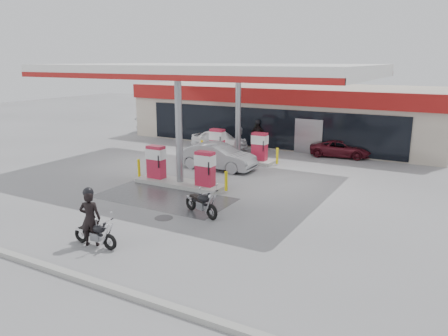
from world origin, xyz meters
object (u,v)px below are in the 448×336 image
object	(u,v)px
parked_motorcycle	(202,204)
main_motorcycle	(96,235)
pump_island_near	(180,171)
sedan_white	(219,140)
hatchback_silver	(217,156)
parked_car_right	(341,149)
attendant	(240,142)
biker_main	(90,218)
parked_car_left	(163,125)
pump_island_far	(238,149)
biker_walking	(258,135)

from	to	relation	value
parked_motorcycle	main_motorcycle	bearing A→B (deg)	-86.41
pump_island_near	sedan_white	world-z (taller)	pump_island_near
hatchback_silver	parked_car_right	xyz separation A→B (m)	(5.09, 6.40, -0.20)
attendant	hatchback_silver	size ratio (longest dim) A/B	0.43
biker_main	sedan_white	world-z (taller)	biker_main
main_motorcycle	hatchback_silver	distance (m)	10.86
main_motorcycle	parked_car_left	world-z (taller)	parked_car_left
pump_island_far	hatchback_silver	bearing A→B (deg)	-90.56
biker_main	parked_motorcycle	bearing A→B (deg)	-137.95
sedan_white	hatchback_silver	world-z (taller)	hatchback_silver
main_motorcycle	sedan_white	distance (m)	15.89
biker_walking	parked_car_left	bearing A→B (deg)	153.72
attendant	biker_walking	distance (m)	2.80
sedan_white	attendant	world-z (taller)	attendant
main_motorcycle	biker_walking	world-z (taller)	biker_walking
parked_car_left	parked_motorcycle	bearing A→B (deg)	-150.79
attendant	biker_walking	xyz separation A→B (m)	(-0.11, 2.80, -0.00)
parked_car_left	biker_walking	xyz separation A→B (m)	(9.52, -2.20, 0.30)
parked_motorcycle	parked_car_right	distance (m)	13.16
parked_motorcycle	parked_car_right	xyz separation A→B (m)	(1.98, 13.01, 0.05)
main_motorcycle	parked_car_right	world-z (taller)	parked_car_right
parked_car_right	biker_walking	size ratio (longest dim) A/B	1.99
biker_main	attendant	distance (m)	14.25
biker_main	hatchback_silver	xyz separation A→B (m)	(-1.50, 10.73, -0.21)
biker_main	biker_walking	bearing A→B (deg)	-110.04
biker_walking	main_motorcycle	bearing A→B (deg)	-96.05
sedan_white	attendant	distance (m)	2.48
biker_main	parked_motorcycle	world-z (taller)	biker_main
parked_motorcycle	parked_car_right	world-z (taller)	parked_motorcycle
attendant	parked_car_right	world-z (taller)	attendant
hatchback_silver	parked_car_right	world-z (taller)	hatchback_silver
hatchback_silver	biker_walking	size ratio (longest dim) A/B	2.33
pump_island_far	attendant	xyz separation A→B (m)	(-0.36, 1.00, 0.21)
pump_island_near	main_motorcycle	xyz separation A→B (m)	(1.66, -7.13, -0.31)
pump_island_near	biker_main	bearing A→B (deg)	-78.32
hatchback_silver	parked_car_right	bearing A→B (deg)	-39.56
sedan_white	parked_car_left	distance (m)	8.39
hatchback_silver	parked_car_left	xyz separation A→B (m)	(-9.98, 8.40, -0.08)
parked_motorcycle	sedan_white	bearing A→B (deg)	139.16
parked_car_right	hatchback_silver	bearing A→B (deg)	133.39
main_motorcycle	sedan_white	bearing A→B (deg)	104.72
attendant	biker_walking	size ratio (longest dim) A/B	1.00
attendant	parked_car_right	distance (m)	6.21
hatchback_silver	sedan_white	bearing A→B (deg)	27.37
pump_island_near	sedan_white	size ratio (longest dim) A/B	1.33
pump_island_far	parked_car_right	bearing A→B (deg)	38.31
main_motorcycle	biker_main	world-z (taller)	biker_main
biker_main	biker_walking	world-z (taller)	biker_walking
parked_car_left	attendant	bearing A→B (deg)	-129.29
sedan_white	biker_walking	bearing A→B (deg)	-48.75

